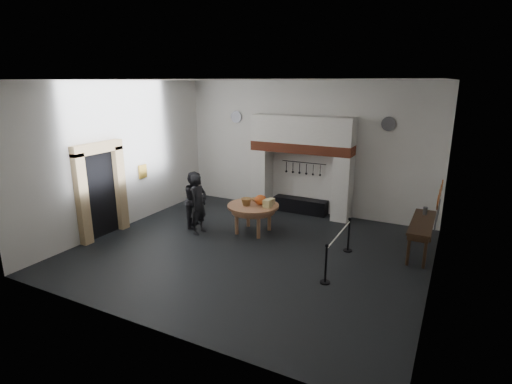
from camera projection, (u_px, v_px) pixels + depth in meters
The scene contains 39 objects.
floor at pixel (251, 251), 10.90m from camera, with size 9.00×8.00×0.02m, color black.
ceiling at pixel (250, 80), 9.69m from camera, with size 9.00×8.00×0.02m, color silver.
wall_back at pixel (305, 148), 13.72m from camera, with size 9.00×0.02×4.50m, color silver.
wall_front at pixel (142, 215), 6.87m from camera, with size 9.00×0.02×4.50m, color silver.
wall_left at pixel (122, 156), 12.28m from camera, with size 0.02×8.00×4.50m, color silver.
wall_right at pixel (441, 191), 8.31m from camera, with size 0.02×8.00×4.50m, color silver.
chimney_pier_left at pixel (262, 179), 14.39m from camera, with size 0.55×0.70×2.15m, color silver.
chimney_pier_right at pixel (343, 188), 13.09m from camera, with size 0.55×0.70×2.15m, color silver.
hearth_brick_band at pixel (302, 148), 13.40m from camera, with size 3.50×0.72×0.32m, color #9E442B.
chimney_hood at pixel (302, 129), 13.24m from camera, with size 3.50×0.70×0.90m, color silver.
iron_range at pixel (300, 205), 14.02m from camera, with size 1.90×0.45×0.50m, color black.
utensil_rail at pixel (304, 163), 13.79m from camera, with size 0.02×0.02×1.60m, color black.
door_recess at pixel (100, 195), 11.68m from camera, with size 0.04×1.10×2.50m, color black.
door_jamb_near at pixel (82, 200), 11.02m from camera, with size 0.22×0.30×2.60m, color tan.
door_jamb_far at pixel (120, 188), 12.22m from camera, with size 0.22×0.30×2.60m, color tan.
door_lintel at pixel (97, 148), 11.26m from camera, with size 0.22×1.70×0.30m, color tan.
wall_plaque at pixel (143, 171), 13.11m from camera, with size 0.05×0.34×0.44m, color gold.
work_table at pixel (253, 206), 12.01m from camera, with size 1.56×1.56×0.07m, color #AC7951.
pumpkin at pixel (261, 200), 11.96m from camera, with size 0.36×0.36×0.31m, color #D74D1E.
cheese_block_big at pixel (267, 204), 11.71m from camera, with size 0.22×0.22×0.24m, color #E1CC86.
cheese_block_small at pixel (271, 202), 11.98m from camera, with size 0.18×0.18×0.20m, color #DBBE83.
wicker_basket at pixel (246, 202), 11.91m from camera, with size 0.32×0.32×0.22m, color olive.
bread_loaf at pixel (256, 199), 12.33m from camera, with size 0.31×0.18×0.13m, color #AA6A3C.
visitor_near at pixel (198, 204), 11.95m from camera, with size 0.66×0.44×1.82m, color black.
visitor_far at pixel (195, 200), 12.47m from camera, with size 0.87×0.68×1.79m, color black.
side_table at pixel (422, 222), 10.53m from camera, with size 0.55×2.20×0.06m, color #321D12.
pewter_jug at pixel (425, 211), 11.01m from camera, with size 0.12×0.12×0.22m, color #515257.
copper_pan_a at pixel (438, 202), 8.58m from camera, with size 0.34×0.34×0.03m, color #C6662D.
copper_pan_b at pixel (440, 196), 9.05m from camera, with size 0.32×0.32×0.03m, color #C6662D.
copper_pan_c at pixel (441, 190), 9.52m from camera, with size 0.30×0.30×0.03m, color #C6662D.
copper_pan_d at pixel (442, 185), 9.99m from camera, with size 0.28×0.28×0.03m, color #C6662D.
pewter_plate_left at pixel (436, 222), 8.89m from camera, with size 0.40×0.40×0.03m, color #4C4C51.
pewter_plate_mid at pixel (438, 214), 9.40m from camera, with size 0.40×0.40×0.03m, color #4C4C51.
pewter_plate_right at pixel (439, 207), 9.91m from camera, with size 0.40×0.40×0.03m, color #4C4C51.
pewter_plate_back_left at pixel (236, 117), 14.62m from camera, with size 0.44×0.44×0.03m, color #4C4C51.
pewter_plate_back_right at pixel (389, 124), 12.24m from camera, with size 0.44×0.44×0.03m, color #4C4C51.
barrier_post_near at pixel (326, 265), 9.04m from camera, with size 0.05×0.05×0.90m, color black.
barrier_post_far at pixel (349, 236), 10.75m from camera, with size 0.05×0.05×0.90m, color black.
barrier_rope at pixel (339, 234), 9.79m from camera, with size 0.04×0.04×2.00m, color white.
Camera 1 is at (4.73, -8.89, 4.47)m, focal length 28.00 mm.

